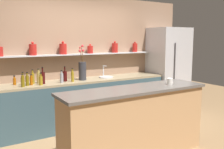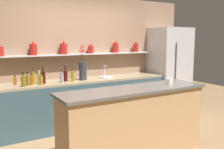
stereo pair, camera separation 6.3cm
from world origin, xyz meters
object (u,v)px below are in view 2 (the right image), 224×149
at_px(refrigerator, 169,69).
at_px(bottle_oil_5, 28,80).
at_px(bottle_oil_0, 73,76).
at_px(bottle_spirit_1, 39,77).
at_px(sink_fixture, 106,76).
at_px(bottle_sauce_7, 15,81).
at_px(coffee_mug, 169,82).
at_px(bottle_oil_2, 23,80).
at_px(bottle_sauce_11, 32,80).
at_px(bottle_oil_3, 23,82).
at_px(bottle_wine_4, 65,76).
at_px(flower_vase, 83,70).
at_px(bottle_oil_8, 41,80).
at_px(bottle_oil_10, 33,78).
at_px(bottle_wine_6, 43,77).
at_px(bottle_spirit_9, 62,78).

distance_m(refrigerator, bottle_oil_5, 3.33).
relative_size(bottle_oil_0, bottle_spirit_1, 0.95).
height_order(sink_fixture, bottle_sauce_7, sink_fixture).
distance_m(bottle_oil_5, coffee_mug, 2.38).
distance_m(bottle_oil_2, bottle_sauce_11, 0.15).
xyz_separation_m(sink_fixture, bottle_oil_2, (-1.66, 0.01, 0.07)).
bearing_deg(bottle_oil_3, bottle_wine_4, 12.09).
bearing_deg(coffee_mug, bottle_wine_4, 122.39).
distance_m(bottle_wine_4, bottle_sauce_11, 0.64).
distance_m(bottle_wine_4, coffee_mug, 1.99).
relative_size(flower_vase, bottle_oil_5, 2.92).
bearing_deg(bottle_oil_0, bottle_spirit_1, 166.68).
xyz_separation_m(bottle_oil_0, bottle_sauce_11, (-0.75, 0.04, -0.02)).
xyz_separation_m(bottle_sauce_7, bottle_oil_8, (0.39, -0.26, 0.02)).
bearing_deg(bottle_oil_3, bottle_oil_0, 3.86).
relative_size(bottle_oil_3, bottle_wine_4, 0.77).
bearing_deg(bottle_wine_4, bottle_spirit_1, 176.54).
relative_size(refrigerator, bottle_oil_3, 8.92).
distance_m(bottle_oil_10, coffee_mug, 2.39).
height_order(bottle_wine_6, bottle_spirit_9, bottle_wine_6).
bearing_deg(bottle_wine_4, bottle_oil_5, -171.99).
bearing_deg(bottle_oil_3, refrigerator, 2.24).
bearing_deg(bottle_oil_8, sink_fixture, 7.03).
xyz_separation_m(flower_vase, bottle_wine_4, (-0.35, 0.04, -0.10)).
xyz_separation_m(sink_fixture, coffee_mug, (0.17, -1.69, 0.13)).
relative_size(flower_vase, bottle_spirit_1, 2.58).
relative_size(refrigerator, bottle_oil_0, 7.82).
bearing_deg(bottle_oil_5, bottle_oil_0, -0.72).
height_order(refrigerator, bottle_sauce_7, refrigerator).
relative_size(bottle_spirit_1, bottle_wine_6, 0.88).
bearing_deg(bottle_sauce_11, bottle_oil_5, -156.58).
height_order(flower_vase, sink_fixture, flower_vase).
height_order(bottle_wine_4, bottle_oil_5, bottle_wine_4).
relative_size(bottle_oil_5, bottle_sauce_7, 1.43).
xyz_separation_m(bottle_wine_6, bottle_oil_8, (-0.07, -0.11, -0.03)).
bearing_deg(bottle_spirit_1, bottle_spirit_9, -23.99).
bearing_deg(bottle_oil_5, refrigerator, 1.06).
height_order(bottle_oil_10, coffee_mug, bottle_oil_10).
height_order(bottle_wine_4, bottle_wine_6, bottle_wine_6).
relative_size(sink_fixture, coffee_mug, 2.74).
relative_size(bottle_oil_2, bottle_oil_3, 1.03).
xyz_separation_m(bottle_oil_2, bottle_wine_4, (0.76, -0.02, 0.01)).
distance_m(bottle_oil_2, bottle_wine_6, 0.34).
bearing_deg(bottle_oil_10, refrigerator, -1.54).
bearing_deg(refrigerator, bottle_oil_10, 178.46).
height_order(sink_fixture, bottle_oil_0, bottle_oil_0).
distance_m(sink_fixture, bottle_sauce_11, 1.54).
bearing_deg(bottle_oil_8, bottle_oil_3, -178.16).
distance_m(bottle_wine_6, bottle_sauce_7, 0.48).
height_order(bottle_spirit_1, bottle_oil_5, bottle_spirit_1).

